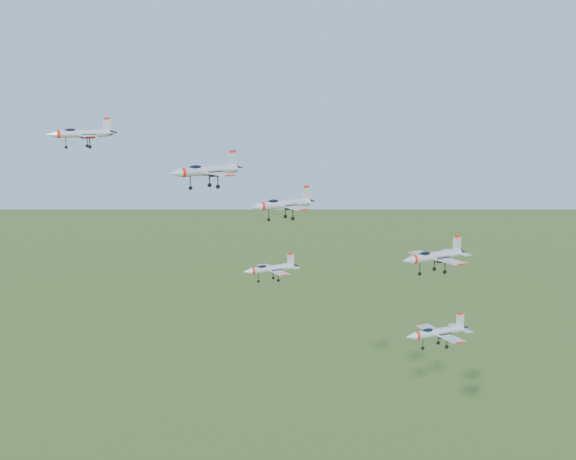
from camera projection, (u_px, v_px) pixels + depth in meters
name	position (u px, v px, depth m)	size (l,w,h in m)	color
jet_lead	(81.00, 133.00, 126.21)	(11.30, 9.28, 3.03)	#B1B7BF
jet_left_high	(206.00, 170.00, 117.95)	(12.75, 10.78, 3.44)	#B1B7BF
jet_right_high	(283.00, 204.00, 108.05)	(10.47, 8.75, 2.80)	#B1B7BF
jet_left_low	(270.00, 269.00, 135.61)	(10.65, 8.81, 2.85)	#B1B7BF
jet_right_low	(434.00, 256.00, 117.26)	(12.44, 10.40, 3.33)	#B1B7BF
jet_trail	(437.00, 332.00, 134.89)	(13.05, 10.75, 3.49)	#B1B7BF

